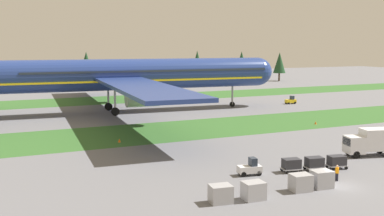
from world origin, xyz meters
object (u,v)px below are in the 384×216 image
(uld_container_0, at_px, (221,194))
(pushback_tractor, at_px, (291,101))
(baggage_tug, at_px, (250,168))
(uld_container_1, at_px, (253,191))
(uld_container_2, at_px, (322,179))
(taxiway_marker_1, at_px, (316,123))
(cargo_dolly_lead, at_px, (291,164))
(cargo_dolly_third, at_px, (337,161))
(catering_truck, at_px, (372,141))
(uld_container_3, at_px, (301,183))
(cargo_dolly_second, at_px, (314,163))
(taxiway_marker_0, at_px, (119,140))
(airliner, at_px, (121,75))
(ground_crew_marshaller, at_px, (337,172))

(uld_container_0, bearing_deg, pushback_tractor, 48.64)
(baggage_tug, height_order, uld_container_1, baggage_tug)
(uld_container_2, height_order, taxiway_marker_1, uld_container_2)
(cargo_dolly_lead, xyz_separation_m, cargo_dolly_third, (5.71, -1.01, 0.00))
(taxiway_marker_1, bearing_deg, catering_truck, -112.37)
(uld_container_3, height_order, taxiway_marker_1, uld_container_3)
(cargo_dolly_second, relative_size, pushback_tractor, 0.90)
(uld_container_2, xyz_separation_m, taxiway_marker_0, (-12.82, 29.83, -0.61))
(catering_truck, height_order, uld_container_3, catering_truck)
(cargo_dolly_second, relative_size, uld_container_1, 1.21)
(uld_container_1, bearing_deg, cargo_dolly_second, 25.79)
(airliner, height_order, ground_crew_marshaller, airliner)
(uld_container_1, bearing_deg, taxiway_marker_1, 43.30)
(baggage_tug, height_order, cargo_dolly_lead, baggage_tug)
(baggage_tug, distance_m, uld_container_0, 9.78)
(airliner, distance_m, cargo_dolly_lead, 53.89)
(uld_container_3, xyz_separation_m, taxiway_marker_1, (26.66, 30.19, -0.57))
(cargo_dolly_lead, distance_m, cargo_dolly_third, 5.80)
(taxiway_marker_0, bearing_deg, uld_container_3, -71.05)
(ground_crew_marshaller, xyz_separation_m, uld_container_2, (-3.04, -1.19, -0.06))
(pushback_tractor, height_order, uld_container_3, pushback_tractor)
(ground_crew_marshaller, height_order, uld_container_2, uld_container_2)
(cargo_dolly_lead, xyz_separation_m, taxiway_marker_1, (23.35, 24.22, -0.64))
(pushback_tractor, bearing_deg, cargo_dolly_third, 152.87)
(ground_crew_marshaller, height_order, uld_container_1, ground_crew_marshaller)
(cargo_dolly_third, bearing_deg, uld_container_3, 128.86)
(uld_container_2, bearing_deg, catering_truck, 28.36)
(ground_crew_marshaller, bearing_deg, uld_container_0, 96.22)
(cargo_dolly_second, relative_size, uld_container_0, 1.21)
(airliner, distance_m, taxiway_marker_1, 41.17)
(uld_container_3, bearing_deg, cargo_dolly_third, 28.84)
(ground_crew_marshaller, height_order, uld_container_3, ground_crew_marshaller)
(ground_crew_marshaller, bearing_deg, uld_container_3, 104.17)
(taxiway_marker_1, bearing_deg, uld_container_3, -131.44)
(pushback_tractor, height_order, taxiway_marker_1, pushback_tractor)
(cargo_dolly_lead, distance_m, catering_truck, 14.41)
(cargo_dolly_third, distance_m, catering_truck, 9.11)
(uld_container_0, relative_size, taxiway_marker_0, 3.59)
(baggage_tug, xyz_separation_m, cargo_dolly_third, (10.66, -1.89, 0.10))
(airliner, relative_size, taxiway_marker_0, 157.65)
(uld_container_3, bearing_deg, cargo_dolly_second, 41.60)
(cargo_dolly_second, xyz_separation_m, cargo_dolly_third, (2.86, -0.51, 0.00))
(cargo_dolly_third, bearing_deg, cargo_dolly_second, 90.00)
(airliner, relative_size, cargo_dolly_second, 36.22)
(catering_truck, bearing_deg, uld_container_1, 124.58)
(baggage_tug, distance_m, ground_crew_marshaller, 9.25)
(uld_container_0, distance_m, taxiway_marker_0, 29.58)
(cargo_dolly_third, bearing_deg, catering_truck, -60.20)
(uld_container_1, bearing_deg, baggage_tug, 60.60)
(uld_container_0, relative_size, uld_container_2, 1.00)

